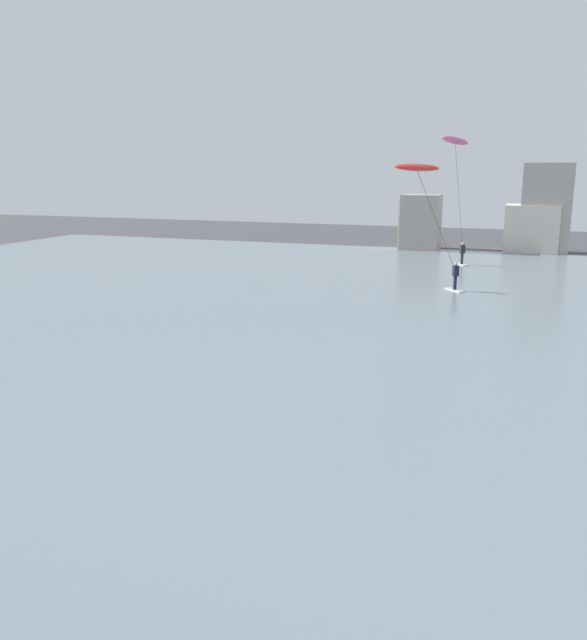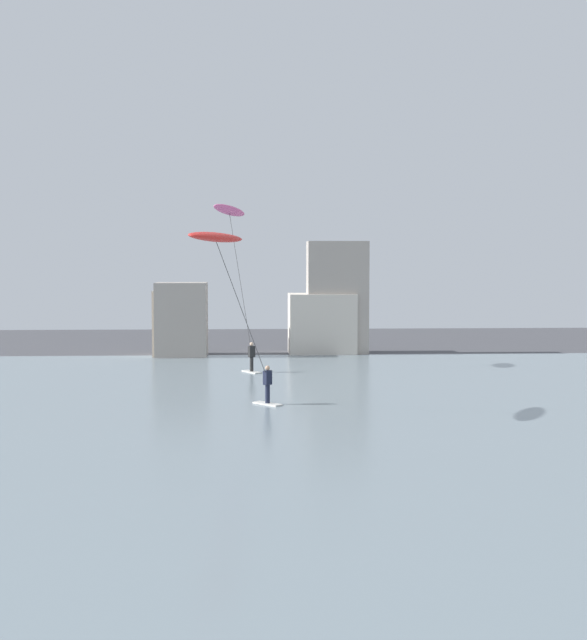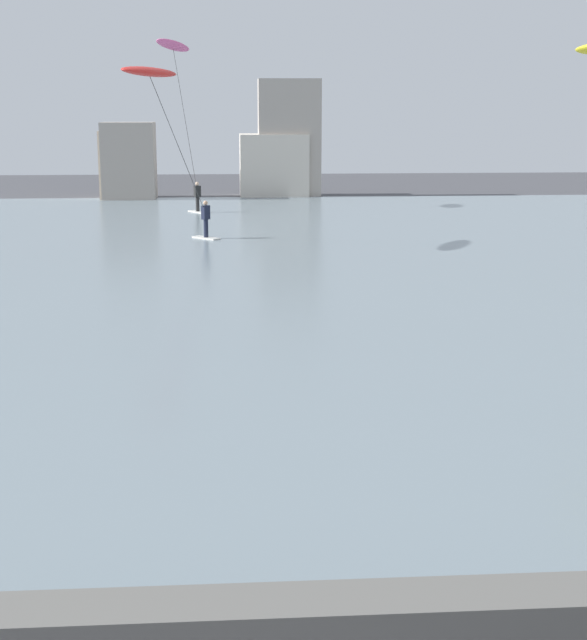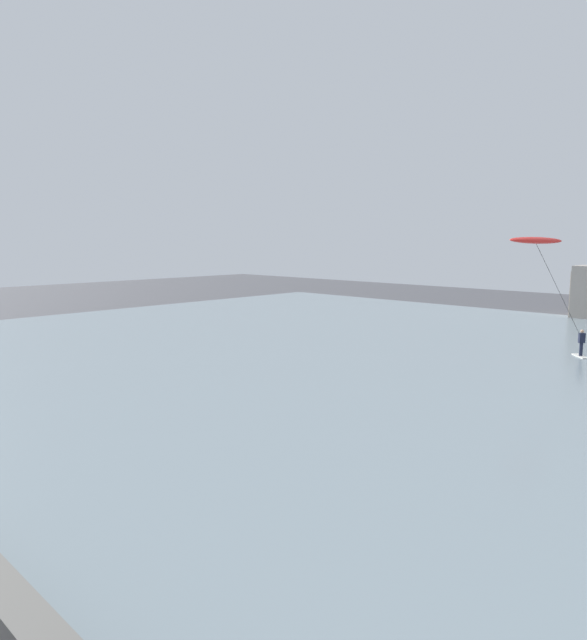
# 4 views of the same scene
# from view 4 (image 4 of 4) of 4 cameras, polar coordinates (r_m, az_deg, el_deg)

# --- Properties ---
(water_bay) EXTENTS (84.00, 52.00, 0.10)m
(water_bay) POSITION_cam_4_polar(r_m,az_deg,el_deg) (32.53, 23.22, -5.13)
(water_bay) COLOR gray
(water_bay) RESTS_ON ground
(kitesurfer_red) EXTENTS (4.04, 5.13, 7.23)m
(kitesurfer_red) POSITION_cam_4_polar(r_m,az_deg,el_deg) (36.20, 23.39, 6.52)
(kitesurfer_red) COLOR silver
(kitesurfer_red) RESTS_ON water_bay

